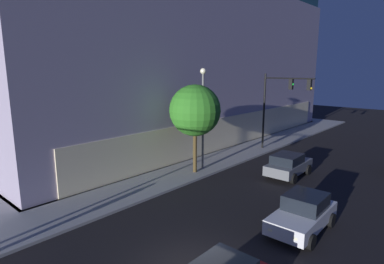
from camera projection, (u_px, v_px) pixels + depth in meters
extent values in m
cube|color=#4C4C51|center=(163.00, 132.00, 37.87)|extent=(39.85, 20.74, 0.15)
cube|color=#F7E5B5|center=(233.00, 130.00, 31.04)|extent=(35.50, 0.60, 2.97)
cube|color=#998EA7|center=(162.00, 66.00, 36.36)|extent=(39.45, 20.34, 15.39)
cylinder|color=black|center=(264.00, 111.00, 29.54)|extent=(0.18, 0.18, 6.96)
cylinder|color=black|center=(289.00, 78.00, 27.40)|extent=(0.20, 4.60, 0.12)
cube|color=black|center=(291.00, 84.00, 27.35)|extent=(0.33, 0.33, 0.90)
sphere|color=green|center=(293.00, 84.00, 27.23)|extent=(0.18, 0.18, 0.18)
cube|color=black|center=(309.00, 85.00, 26.28)|extent=(0.33, 0.33, 0.90)
sphere|color=yellow|center=(311.00, 88.00, 26.21)|extent=(0.18, 0.18, 0.18)
cylinder|color=slate|center=(203.00, 122.00, 23.34)|extent=(0.16, 0.16, 7.06)
sphere|color=#F9EFC6|center=(203.00, 71.00, 22.62)|extent=(0.44, 0.44, 0.44)
cylinder|color=#4B3A1E|center=(195.00, 152.00, 22.80)|extent=(0.28, 0.28, 3.05)
sphere|color=#317F23|center=(195.00, 110.00, 22.22)|extent=(3.63, 3.63, 3.63)
cube|color=silver|center=(302.00, 217.00, 14.86)|extent=(4.22, 1.94, 0.68)
cube|color=black|center=(306.00, 201.00, 14.95)|extent=(1.92, 1.71, 0.70)
cube|color=#F9F4CC|center=(296.00, 238.00, 12.98)|extent=(0.12, 0.20, 0.12)
cube|color=#F9F4CC|center=(271.00, 230.00, 13.70)|extent=(0.12, 0.20, 0.12)
cylinder|color=black|center=(311.00, 242.00, 13.36)|extent=(0.69, 0.25, 0.69)
cylinder|color=black|center=(270.00, 228.00, 14.56)|extent=(0.69, 0.25, 0.69)
cylinder|color=black|center=(331.00, 220.00, 15.28)|extent=(0.69, 0.25, 0.69)
cylinder|color=black|center=(294.00, 209.00, 16.48)|extent=(0.69, 0.25, 0.69)
cube|color=slate|center=(289.00, 167.00, 22.50)|extent=(4.15, 1.96, 0.67)
cube|color=black|center=(287.00, 159.00, 22.15)|extent=(2.18, 1.74, 0.62)
cube|color=#F9F4CC|center=(293.00, 159.00, 24.35)|extent=(0.12, 0.20, 0.12)
cube|color=#F9F4CC|center=(307.00, 162.00, 23.63)|extent=(0.12, 0.20, 0.12)
cylinder|color=black|center=(284.00, 165.00, 24.12)|extent=(0.72, 0.25, 0.72)
cylinder|color=black|center=(308.00, 170.00, 22.91)|extent=(0.72, 0.25, 0.72)
cylinder|color=black|center=(268.00, 173.00, 22.22)|extent=(0.72, 0.25, 0.72)
cylinder|color=black|center=(294.00, 179.00, 21.02)|extent=(0.72, 0.25, 0.72)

